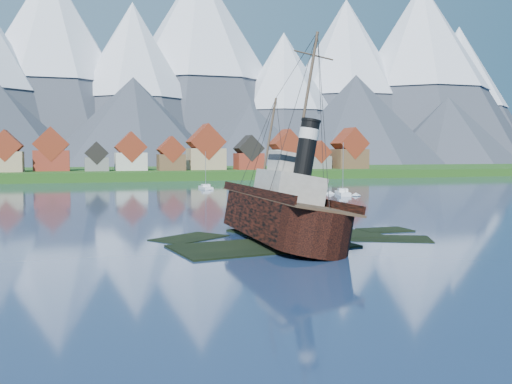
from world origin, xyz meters
name	(u,v)px	position (x,y,z in m)	size (l,w,h in m)	color
ground	(284,243)	(0.00, 0.00, 0.00)	(1400.00, 1400.00, 0.00)	navy
shoal	(292,242)	(1.78, 2.15, -0.35)	(31.71, 21.24, 1.14)	black
shore_bank	(132,177)	(0.00, 170.00, 0.00)	(600.00, 80.00, 3.20)	#1C4112
seawall	(143,182)	(0.00, 132.00, 0.00)	(600.00, 2.50, 2.00)	#3F3D38
town	(38,154)	(-33.12, 152.18, 8.99)	(250.96, 16.69, 17.30)	maroon
mountains	(97,63)	(-0.79, 481.26, 89.34)	(965.00, 340.00, 205.00)	#2D333D
tugboat_wreck	(271,211)	(-0.16, 3.79, 2.98)	(6.95, 29.93, 23.72)	black
sailboat_d	(343,194)	(35.93, 59.13, 0.28)	(4.72, 9.26, 12.27)	white
sailboat_e	(206,188)	(11.29, 89.20, 0.22)	(2.32, 8.85, 10.23)	white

